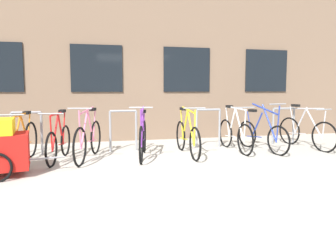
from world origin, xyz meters
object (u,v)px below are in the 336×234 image
Objects in this scene: bicycle_purple at (143,138)px; bicycle_orange at (22,142)px; bicycle_blue at (262,134)px; bicycle_yellow at (187,137)px; bicycle_red at (59,142)px; bicycle_silver at (306,132)px; bicycle_white at (235,134)px; bicycle_pink at (89,139)px.

bicycle_purple is 0.98× the size of bicycle_orange.
bicycle_blue is 1.75m from bicycle_yellow.
bicycle_purple reaches higher than bicycle_red.
bicycle_white is at bearing 179.18° from bicycle_silver.
bicycle_silver is 1.01× the size of bicycle_purple.
bicycle_white is 1.79m from bicycle_silver.
bicycle_blue is 3.77m from bicycle_pink.
bicycle_white is 0.95× the size of bicycle_silver.
bicycle_yellow is 1.10× the size of bicycle_red.
bicycle_purple reaches higher than bicycle_orange.
bicycle_yellow is at bearing -1.46° from bicycle_pink.
bicycle_purple is 1.08m from bicycle_pink.
bicycle_pink is (-4.97, -0.09, 0.01)m from bicycle_silver.
bicycle_white is at bearing 1.93° from bicycle_orange.
bicycle_purple is at bearing -178.95° from bicycle_blue.
bicycle_red is (-1.63, 0.06, -0.03)m from bicycle_purple.
bicycle_yellow is at bearing -178.61° from bicycle_blue.
bicycle_pink is 0.99× the size of bicycle_orange.
bicycle_white reaches higher than bicycle_orange.
bicycle_white is 1.00× the size of bicycle_blue.
bicycle_pink reaches higher than bicycle_orange.
bicycle_blue reaches higher than bicycle_silver.
bicycle_red reaches higher than bicycle_orange.
bicycle_orange is at bearing 179.28° from bicycle_purple.
bicycle_silver is 2.95m from bicycle_yellow.
bicycle_red is 0.66m from bicycle_orange.
bicycle_purple reaches higher than bicycle_silver.
bicycle_white is at bearing 1.78° from bicycle_red.
bicycle_yellow reaches higher than bicycle_silver.
bicycle_white is 0.93× the size of bicycle_orange.
bicycle_yellow is (0.94, 0.01, -0.01)m from bicycle_purple.
bicycle_white is 1.17m from bicycle_yellow.
bicycle_red is at bearing -178.22° from bicycle_white.
bicycle_yellow is at bearing -177.20° from bicycle_silver.
bicycle_purple is 0.94m from bicycle_yellow.
bicycle_silver is at bearing 2.22° from bicycle_purple.
bicycle_silver is 3.90m from bicycle_purple.
bicycle_white is 0.94× the size of bicycle_pink.
bicycle_blue reaches higher than bicycle_yellow.
bicycle_blue reaches higher than bicycle_purple.
bicycle_pink is (-3.17, -0.12, 0.02)m from bicycle_white.
bicycle_yellow reaches higher than bicycle_red.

